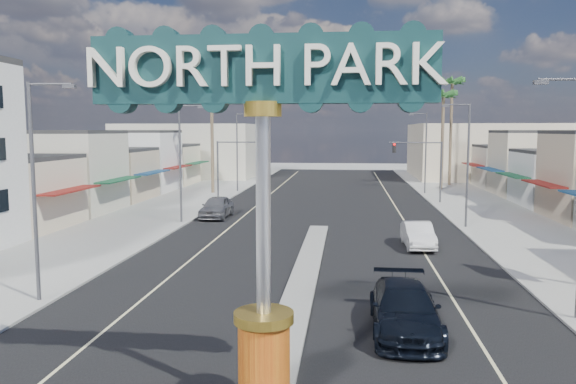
% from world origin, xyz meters
% --- Properties ---
extents(ground, '(160.00, 160.00, 0.00)m').
position_xyz_m(ground, '(0.00, 30.00, 0.00)').
color(ground, gray).
rests_on(ground, ground).
extents(road, '(20.00, 120.00, 0.01)m').
position_xyz_m(road, '(0.00, 30.00, 0.01)').
color(road, black).
rests_on(road, ground).
extents(median_island, '(1.30, 30.00, 0.16)m').
position_xyz_m(median_island, '(0.00, 14.00, 0.08)').
color(median_island, gray).
rests_on(median_island, ground).
extents(sidewalk_left, '(8.00, 120.00, 0.12)m').
position_xyz_m(sidewalk_left, '(-14.00, 30.00, 0.06)').
color(sidewalk_left, gray).
rests_on(sidewalk_left, ground).
extents(sidewalk_right, '(8.00, 120.00, 0.12)m').
position_xyz_m(sidewalk_right, '(14.00, 30.00, 0.06)').
color(sidewalk_right, gray).
rests_on(sidewalk_right, ground).
extents(storefront_row_left, '(12.00, 42.00, 6.00)m').
position_xyz_m(storefront_row_left, '(-24.00, 43.00, 3.00)').
color(storefront_row_left, beige).
rests_on(storefront_row_left, ground).
extents(backdrop_far_left, '(20.00, 20.00, 8.00)m').
position_xyz_m(backdrop_far_left, '(-22.00, 75.00, 4.00)').
color(backdrop_far_left, '#B7B29E').
rests_on(backdrop_far_left, ground).
extents(backdrop_far_right, '(20.00, 20.00, 8.00)m').
position_xyz_m(backdrop_far_right, '(22.00, 75.00, 4.00)').
color(backdrop_far_right, beige).
rests_on(backdrop_far_right, ground).
extents(gateway_sign, '(8.20, 1.50, 9.15)m').
position_xyz_m(gateway_sign, '(0.00, 1.98, 5.93)').
color(gateway_sign, '#B02E0D').
rests_on(gateway_sign, median_island).
extents(traffic_signal_left, '(5.09, 0.45, 6.00)m').
position_xyz_m(traffic_signal_left, '(-9.18, 43.99, 4.27)').
color(traffic_signal_left, '#47474C').
rests_on(traffic_signal_left, ground).
extents(traffic_signal_right, '(5.09, 0.45, 6.00)m').
position_xyz_m(traffic_signal_right, '(9.18, 43.99, 4.27)').
color(traffic_signal_right, '#47474C').
rests_on(traffic_signal_right, ground).
extents(streetlight_l_near, '(2.03, 0.22, 9.00)m').
position_xyz_m(streetlight_l_near, '(-10.43, 10.00, 5.07)').
color(streetlight_l_near, '#47474C').
rests_on(streetlight_l_near, ground).
extents(streetlight_l_mid, '(2.03, 0.22, 9.00)m').
position_xyz_m(streetlight_l_mid, '(-10.43, 30.00, 5.07)').
color(streetlight_l_mid, '#47474C').
rests_on(streetlight_l_mid, ground).
extents(streetlight_l_far, '(2.03, 0.22, 9.00)m').
position_xyz_m(streetlight_l_far, '(-10.43, 52.00, 5.07)').
color(streetlight_l_far, '#47474C').
rests_on(streetlight_l_far, ground).
extents(streetlight_r_mid, '(2.03, 0.22, 9.00)m').
position_xyz_m(streetlight_r_mid, '(10.43, 30.00, 5.07)').
color(streetlight_r_mid, '#47474C').
rests_on(streetlight_r_mid, ground).
extents(streetlight_r_far, '(2.03, 0.22, 9.00)m').
position_xyz_m(streetlight_r_far, '(10.43, 52.00, 5.07)').
color(streetlight_r_far, '#47474C').
rests_on(streetlight_r_far, ground).
extents(palm_left_far, '(2.60, 2.60, 13.10)m').
position_xyz_m(palm_left_far, '(-13.00, 50.00, 11.50)').
color(palm_left_far, brown).
rests_on(palm_left_far, ground).
extents(palm_right_mid, '(2.60, 2.60, 12.10)m').
position_xyz_m(palm_right_mid, '(13.00, 56.00, 10.60)').
color(palm_right_mid, brown).
rests_on(palm_right_mid, ground).
extents(palm_right_far, '(2.60, 2.60, 14.10)m').
position_xyz_m(palm_right_far, '(15.00, 62.00, 12.39)').
color(palm_right_far, brown).
rests_on(palm_right_far, ground).
extents(suv_right, '(2.37, 5.75, 1.66)m').
position_xyz_m(suv_right, '(4.08, 8.16, 0.83)').
color(suv_right, black).
rests_on(suv_right, ground).
extents(car_parked_left, '(2.14, 5.19, 1.76)m').
position_xyz_m(car_parked_left, '(-8.55, 33.00, 0.88)').
color(car_parked_left, slate).
rests_on(car_parked_left, ground).
extents(car_parked_right, '(1.76, 4.68, 1.53)m').
position_xyz_m(car_parked_right, '(6.32, 22.86, 0.76)').
color(car_parked_right, silver).
rests_on(car_parked_right, ground).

